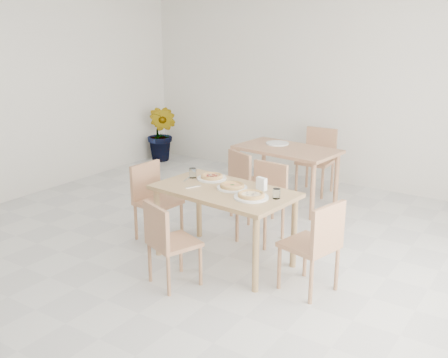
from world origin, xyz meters
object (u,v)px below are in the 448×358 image
Objects in this scene: pizza_margherita at (232,186)px; chair_east at (317,241)px; plate_margherita at (232,188)px; chair_back_n at (318,156)px; chair_west at (153,196)px; tumbler_a at (193,173)px; plate_mushroom at (251,197)px; pizza_pepperoni at (212,176)px; chair_south at (167,239)px; potted_plant at (162,134)px; plate_empty at (277,143)px; plate_pepperoni at (212,178)px; main_table at (224,198)px; second_table at (287,156)px; tumbler_b at (276,194)px; chair_north at (265,196)px; chair_back_s at (247,180)px; napkin_holder at (261,185)px; pizza_mushroom at (251,195)px.

chair_east is at bearing -8.67° from pizza_margherita.
plate_margherita is at bearing -84.72° from chair_east.
chair_west is at bearing -110.71° from chair_back_n.
pizza_margherita is 0.55m from tumbler_a.
plate_mushroom is 1.28× the size of pizza_pepperoni.
pizza_pepperoni is 0.28× the size of chair_back_n.
chair_south is 0.82× the size of potted_plant.
plate_margherita and plate_empty have the same top height.
plate_pepperoni is 3.02× the size of tumbler_a.
main_table is 14.29× the size of tumbler_a.
chair_west is 0.87× the size of potted_plant.
second_table is 0.73m from chair_back_n.
chair_north is at bearing 126.41° from tumbler_b.
chair_north is 0.61m from chair_back_s.
chair_back_n is (0.12, 0.71, -0.13)m from second_table.
chair_north is 1.00× the size of chair_back_s.
chair_north is 9.11× the size of tumbler_b.
plate_margherita is 1.19m from chair_back_s.
napkin_holder is 2.02m from plate_empty.
chair_north is at bearing -52.77° from chair_west.
chair_north is at bearing 47.31° from tumbler_a.
pizza_pepperoni is (-0.29, 0.20, 0.13)m from main_table.
second_table is (-0.33, 1.15, 0.16)m from chair_north.
main_table is 1.68× the size of chair_north.
chair_north is 0.90m from tumbler_b.
plate_mushroom is at bearing -108.05° from chair_south.
chair_east reaches higher than plate_margherita.
main_table is at bearing -176.34° from tumbler_b.
chair_south is 0.98m from plate_pepperoni.
chair_west is at bearing -80.72° from chair_east.
chair_back_s reaches higher than main_table.
tumbler_b is at bearing -50.09° from chair_north.
pizza_pepperoni is (-0.64, 0.29, 0.00)m from pizza_mushroom.
tumbler_a reaches higher than plate_pepperoni.
chair_east reaches higher than plate_mushroom.
pizza_pepperoni reaches higher than plate_empty.
chair_back_s reaches higher than chair_north.
chair_back_s is at bearing -85.14° from plate_empty.
plate_pepperoni is 0.21m from tumbler_a.
chair_south is 0.95× the size of chair_west.
plate_empty is at bearing 90.30° from tumbler_a.
chair_west reaches higher than pizza_pepperoni.
chair_east is at bearing -8.67° from plate_margherita.
napkin_holder is (0.28, -0.57, 0.32)m from chair_north.
pizza_mushroom is at bearing -24.01° from pizza_pepperoni.
chair_back_n is 0.93× the size of potted_plant.
plate_margherita is (0.19, 0.77, 0.30)m from chair_south.
plate_empty is (-0.21, 1.80, 0.00)m from plate_pepperoni.
pizza_mushroom is at bearing -66.05° from second_table.
chair_west is at bearing -51.35° from potted_plant.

